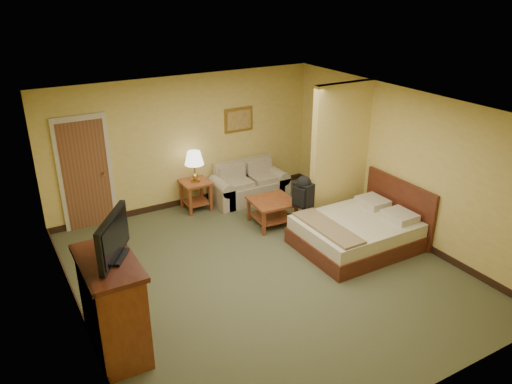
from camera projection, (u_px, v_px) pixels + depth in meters
floor at (264, 272)px, 7.84m from camera, size 6.00×6.00×0.00m
ceiling at (265, 109)px, 6.81m from camera, size 6.00×6.00×0.00m
back_wall at (186, 142)px, 9.71m from camera, size 5.50×0.02×2.60m
left_wall at (71, 242)px, 6.06m from camera, size 0.02×6.00×2.60m
right_wall at (401, 164)px, 8.59m from camera, size 0.02×6.00×2.60m
partition at (340, 154)px, 9.05m from camera, size 1.20×0.15×2.60m
door at (86, 174)px, 8.90m from camera, size 0.94×0.16×2.10m
baseboard at (189, 200)px, 10.20m from camera, size 5.50×0.02×0.12m
loveseat at (249, 187)px, 10.32m from camera, size 1.57×0.73×0.79m
side_table at (196, 191)px, 9.80m from camera, size 0.54×0.54×0.60m
table_lamp at (194, 159)px, 9.53m from camera, size 0.37×0.37×0.61m
coffee_table at (272, 207)px, 9.21m from camera, size 0.83×0.83×0.49m
wall_picture at (239, 120)px, 10.11m from camera, size 0.64×0.04×0.49m
dresser at (113, 306)px, 5.96m from camera, size 0.63×1.19×1.27m
tv at (113, 239)px, 5.66m from camera, size 0.54×0.77×0.54m
bed at (359, 231)px, 8.49m from camera, size 1.93×1.60×1.04m
backpack at (304, 191)px, 8.75m from camera, size 0.31×0.38×0.58m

